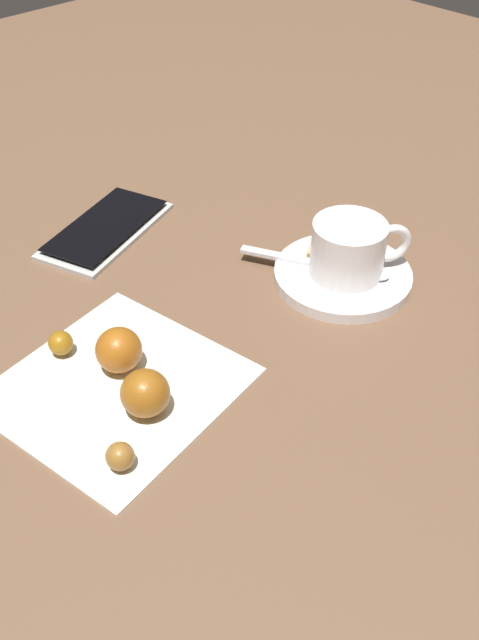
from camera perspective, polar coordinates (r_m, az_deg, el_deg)
ground_plane at (r=0.60m, az=-0.67°, el=-1.43°), size 1.80×1.80×0.00m
saucer at (r=0.67m, az=8.33°, el=3.57°), size 0.13×0.13×0.01m
espresso_cup at (r=0.65m, az=8.92°, el=5.72°), size 0.09×0.07×0.05m
teaspoon at (r=0.66m, az=7.96°, el=4.26°), size 0.08×0.13×0.01m
sugar_packet at (r=0.68m, az=8.06°, el=5.32°), size 0.05×0.07×0.01m
napkin at (r=0.57m, az=-9.86°, el=-5.25°), size 0.20×0.19×0.00m
croissant at (r=0.55m, az=-9.21°, el=-4.34°), size 0.09×0.15×0.04m
cell_phone at (r=0.74m, az=-10.75°, el=7.28°), size 0.16×0.12×0.01m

